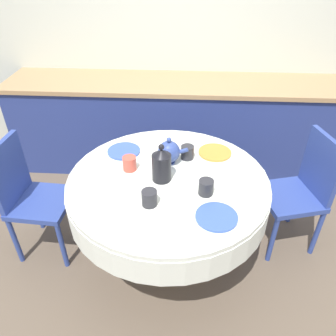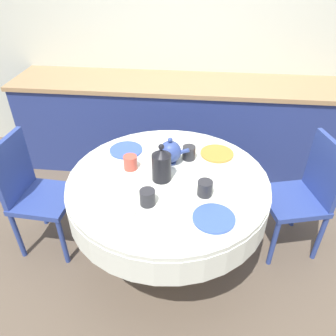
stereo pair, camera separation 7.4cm
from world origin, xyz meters
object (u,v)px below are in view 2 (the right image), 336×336
coffee_carafe (161,165)px  teapot (170,152)px  chair_left (305,192)px  chair_right (33,190)px

coffee_carafe → teapot: size_ratio=1.25×
chair_left → chair_right: same height
chair_right → coffee_carafe: coffee_carafe is taller
chair_left → coffee_carafe: size_ratio=3.59×
coffee_carafe → chair_left: bearing=14.8°
teapot → chair_right: bearing=-173.2°
chair_right → coffee_carafe: bearing=89.2°
chair_right → coffee_carafe: 1.01m
chair_right → teapot: (0.98, 0.12, 0.32)m
coffee_carafe → teapot: 0.20m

